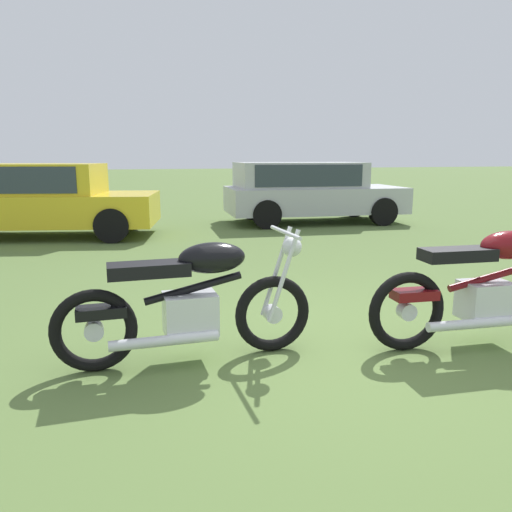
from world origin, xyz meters
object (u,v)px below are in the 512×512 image
at_px(motorcycle_black, 191,302).
at_px(car_silver, 307,188).
at_px(car_yellow, 31,195).
at_px(motorcycle_maroon, 487,288).

height_order(motorcycle_black, car_silver, car_silver).
bearing_deg(car_yellow, car_silver, 17.20).
relative_size(motorcycle_black, motorcycle_maroon, 0.97).
bearing_deg(car_yellow, motorcycle_black, -61.71).
distance_m(motorcycle_maroon, car_silver, 8.00).
bearing_deg(car_silver, motorcycle_maroon, -96.58).
relative_size(motorcycle_maroon, car_yellow, 0.44).
bearing_deg(motorcycle_black, car_silver, 61.51).
relative_size(motorcycle_maroon, car_silver, 0.48).
height_order(motorcycle_maroon, car_yellow, car_yellow).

